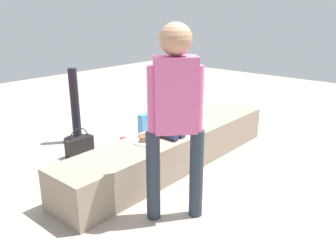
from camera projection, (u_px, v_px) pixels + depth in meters
The scene contains 10 objects.
ground_plane at pixel (174, 165), 3.89m from camera, with size 12.00×12.00×0.00m, color #A79587.
concrete_ledge at pixel (174, 149), 3.83m from camera, with size 2.89×0.54×0.39m, color gray.
child_seated at pixel (164, 116), 3.61m from camera, with size 0.28×0.32×0.48m.
adult_standing at pixel (175, 107), 2.64m from camera, with size 0.37×0.36×1.56m.
cake_plate at pixel (144, 140), 3.47m from camera, with size 0.22×0.22×0.07m.
gift_bag at pixel (147, 124), 4.80m from camera, with size 0.25×0.09×0.36m.
railing_post at pixel (76, 116), 4.50m from camera, with size 0.36×0.36×0.96m.
water_bottle_near_gift at pixel (183, 124), 4.95m from camera, with size 0.06×0.06×0.23m.
party_cup_red at pixel (123, 141), 4.47m from camera, with size 0.08×0.08×0.10m, color red.
handbag_black_leather at pixel (80, 146), 4.13m from camera, with size 0.34×0.11×0.34m.
Camera 1 is at (-2.74, -2.27, 1.64)m, focal length 37.53 mm.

